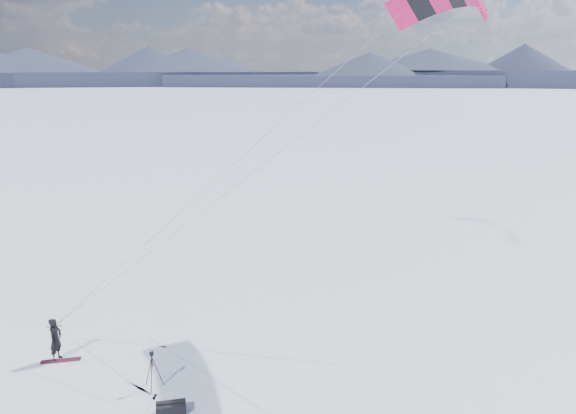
{
  "coord_description": "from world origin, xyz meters",
  "views": [
    {
      "loc": [
        6.5,
        -17.26,
        10.84
      ],
      "look_at": [
        6.32,
        4.65,
        5.35
      ],
      "focal_mm": 35.0,
      "sensor_mm": 36.0,
      "label": 1
    }
  ],
  "objects_px": {
    "tripod": "(152,365)",
    "gear_bag_a": "(171,408)",
    "snowkiter": "(58,359)",
    "snowboard": "(61,360)"
  },
  "relations": [
    {
      "from": "snowkiter",
      "to": "tripod",
      "type": "relative_size",
      "value": 1.21
    },
    {
      "from": "tripod",
      "to": "gear_bag_a",
      "type": "bearing_deg",
      "value": -87.96
    },
    {
      "from": "snowboard",
      "to": "snowkiter",
      "type": "bearing_deg",
      "value": 130.94
    },
    {
      "from": "snowkiter",
      "to": "snowboard",
      "type": "bearing_deg",
      "value": -116.19
    },
    {
      "from": "snowboard",
      "to": "gear_bag_a",
      "type": "xyz_separation_m",
      "value": [
        4.89,
        -3.27,
        0.17
      ]
    },
    {
      "from": "snowkiter",
      "to": "tripod",
      "type": "xyz_separation_m",
      "value": [
        4.14,
        -1.92,
        0.89
      ]
    },
    {
      "from": "snowkiter",
      "to": "gear_bag_a",
      "type": "xyz_separation_m",
      "value": [
        5.06,
        -3.4,
        0.19
      ]
    },
    {
      "from": "snowkiter",
      "to": "tripod",
      "type": "height_order",
      "value": "tripod"
    },
    {
      "from": "gear_bag_a",
      "to": "tripod",
      "type": "bearing_deg",
      "value": 108.99
    },
    {
      "from": "gear_bag_a",
      "to": "snowkiter",
      "type": "bearing_deg",
      "value": 133.09
    }
  ]
}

